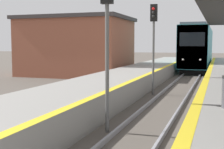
% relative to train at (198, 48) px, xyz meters
% --- Properties ---
extents(train, '(2.62, 16.57, 4.67)m').
position_rel_train_xyz_m(train, '(0.00, 0.00, 0.00)').
color(train, black).
rests_on(train, ground).
extents(signal_near, '(0.36, 0.31, 4.86)m').
position_rel_train_xyz_m(signal_near, '(-1.04, -26.60, 1.00)').
color(signal_near, '#595959').
rests_on(signal_near, ground).
extents(signal_mid, '(0.36, 0.31, 4.86)m').
position_rel_train_xyz_m(signal_mid, '(-1.15, -18.95, 1.00)').
color(signal_mid, '#595959').
rests_on(signal_mid, ground).
extents(station_building, '(9.28, 6.99, 5.13)m').
position_rel_train_xyz_m(station_building, '(-9.81, -10.27, 0.20)').
color(station_building, brown).
rests_on(station_building, ground).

